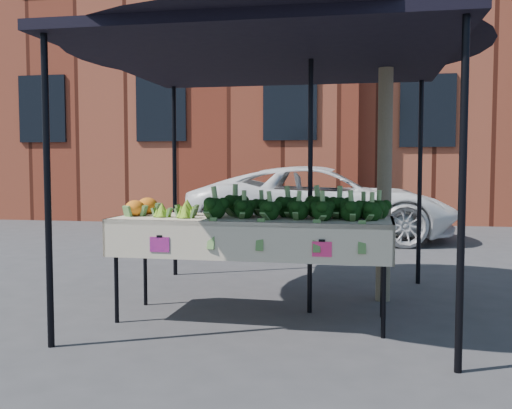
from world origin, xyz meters
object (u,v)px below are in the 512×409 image
at_px(canopy, 274,163).
at_px(street_tree, 386,91).
at_px(table, 252,269).
at_px(vehicle, 323,107).

bearing_deg(canopy, street_tree, 26.97).
bearing_deg(canopy, table, -106.00).
relative_size(table, street_tree, 0.58).
bearing_deg(vehicle, table, 175.24).
xyz_separation_m(vehicle, street_tree, (0.95, -4.72, -0.32)).
xyz_separation_m(table, canopy, (0.12, 0.43, 0.92)).
bearing_deg(street_tree, table, -140.39).
height_order(table, vehicle, vehicle).
height_order(table, canopy, canopy).
bearing_deg(vehicle, street_tree, -171.36).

